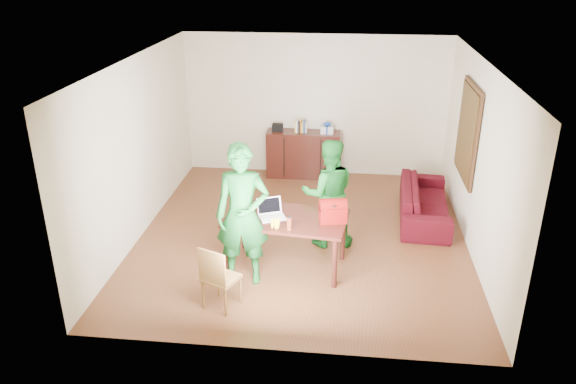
# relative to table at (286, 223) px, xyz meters

# --- Properties ---
(room) EXTENTS (5.20, 5.70, 2.90)m
(room) POSITION_rel_table_xyz_m (0.15, 1.06, 0.64)
(room) COLOR #452011
(room) RESTS_ON ground
(table) EXTENTS (1.73, 1.11, 0.76)m
(table) POSITION_rel_table_xyz_m (0.00, 0.00, 0.00)
(table) COLOR black
(table) RESTS_ON ground
(chair) EXTENTS (0.51, 0.50, 0.86)m
(chair) POSITION_rel_table_xyz_m (-0.69, -1.06, -0.42)
(chair) COLOR brown
(chair) RESTS_ON ground
(person_near) EXTENTS (0.73, 0.51, 1.92)m
(person_near) POSITION_rel_table_xyz_m (-0.52, -0.40, 0.29)
(person_near) COLOR #13551F
(person_near) RESTS_ON ground
(person_far) EXTENTS (0.90, 0.76, 1.65)m
(person_far) POSITION_rel_table_xyz_m (0.53, 0.74, 0.16)
(person_far) COLOR #166420
(person_far) RESTS_ON ground
(laptop) EXTENTS (0.40, 0.35, 0.24)m
(laptop) POSITION_rel_table_xyz_m (-0.19, -0.05, 0.14)
(laptop) COLOR white
(laptop) RESTS_ON table
(bananas) EXTENTS (0.17, 0.12, 0.06)m
(bananas) POSITION_rel_table_xyz_m (-0.11, -0.35, 0.12)
(bananas) COLOR gold
(bananas) RESTS_ON table
(bottle) EXTENTS (0.08, 0.08, 0.20)m
(bottle) POSITION_rel_table_xyz_m (0.08, -0.37, 0.20)
(bottle) COLOR #5E2415
(bottle) RESTS_ON table
(red_bag) EXTENTS (0.39, 0.27, 0.26)m
(red_bag) POSITION_rel_table_xyz_m (0.63, -0.06, 0.23)
(red_bag) COLOR #6C0707
(red_bag) RESTS_ON table
(sofa) EXTENTS (0.90, 2.01, 0.57)m
(sofa) POSITION_rel_table_xyz_m (2.09, 1.80, -0.38)
(sofa) COLOR #3C070F
(sofa) RESTS_ON ground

